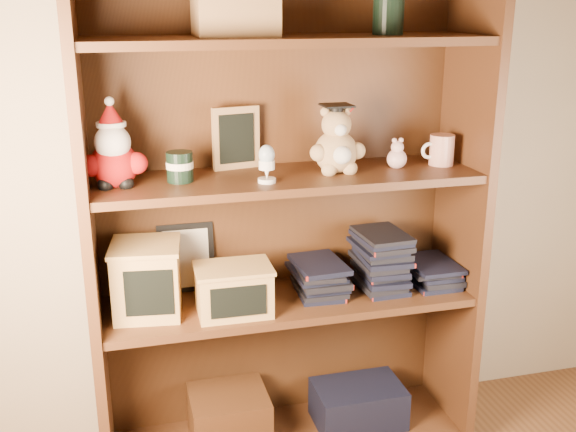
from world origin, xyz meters
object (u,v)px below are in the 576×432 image
object	(u,v)px
bookcase	(283,224)
teacher_mug	(441,150)
treats_box	(147,278)
grad_teddy_bear	(337,146)

from	to	relation	value
bookcase	teacher_mug	world-z (taller)	bookcase
bookcase	treats_box	bearing A→B (deg)	-173.16
bookcase	teacher_mug	distance (m)	0.55
treats_box	grad_teddy_bear	bearing A→B (deg)	-0.53
bookcase	grad_teddy_bear	world-z (taller)	bookcase
bookcase	grad_teddy_bear	distance (m)	0.30
grad_teddy_bear	treats_box	bearing A→B (deg)	179.47
grad_teddy_bear	teacher_mug	xyz separation A→B (m)	(0.35, 0.01, -0.03)
grad_teddy_bear	teacher_mug	distance (m)	0.35
teacher_mug	bookcase	bearing A→B (deg)	174.23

